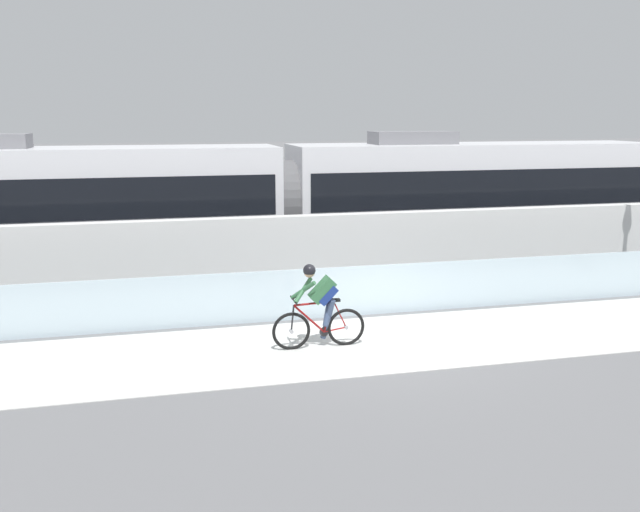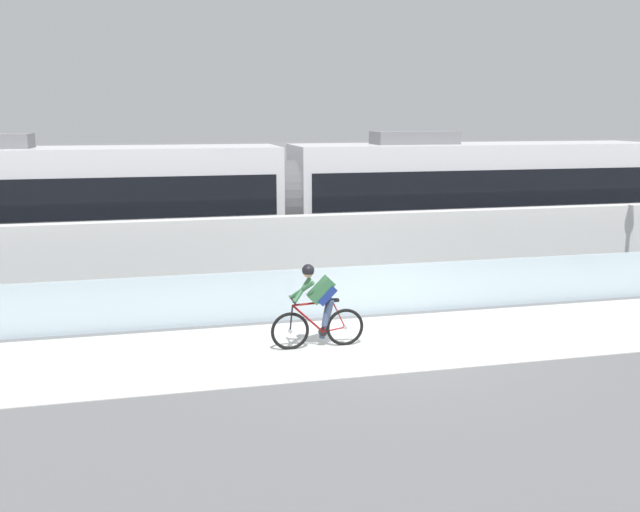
{
  "view_description": "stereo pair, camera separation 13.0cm",
  "coord_description": "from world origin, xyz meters",
  "views": [
    {
      "loc": [
        -4.03,
        -11.77,
        4.27
      ],
      "look_at": [
        -0.61,
        2.35,
        1.25
      ],
      "focal_mm": 38.17,
      "sensor_mm": 36.0,
      "label": 1
    },
    {
      "loc": [
        -3.91,
        -11.8,
        4.27
      ],
      "look_at": [
        -0.61,
        2.35,
        1.25
      ],
      "focal_mm": 38.17,
      "sensor_mm": 36.0,
      "label": 2
    }
  ],
  "objects": [
    {
      "name": "cyclist_on_bike",
      "position": [
        -1.19,
        0.0,
        0.78
      ],
      "size": [
        1.77,
        0.58,
        1.61
      ],
      "color": "black",
      "rests_on": "ground"
    },
    {
      "name": "tram_rail_near",
      "position": [
        0.0,
        6.13,
        0.0
      ],
      "size": [
        32.0,
        0.08,
        0.01
      ],
      "primitive_type": "cube",
      "color": "#595654",
      "rests_on": "ground"
    },
    {
      "name": "tram_rail_far",
      "position": [
        0.0,
        7.57,
        0.0
      ],
      "size": [
        32.0,
        0.08,
        0.01
      ],
      "primitive_type": "cube",
      "color": "#595654",
      "rests_on": "ground"
    },
    {
      "name": "ground_plane",
      "position": [
        0.0,
        0.0,
        0.0
      ],
      "size": [
        200.0,
        200.0,
        0.0
      ],
      "primitive_type": "plane",
      "color": "slate"
    },
    {
      "name": "tram",
      "position": [
        -0.56,
        6.85,
        1.89
      ],
      "size": [
        22.56,
        2.54,
        3.81
      ],
      "color": "silver",
      "rests_on": "ground"
    },
    {
      "name": "glass_parapet",
      "position": [
        0.0,
        1.85,
        0.55
      ],
      "size": [
        32.0,
        0.05,
        1.09
      ],
      "primitive_type": "cube",
      "color": "silver",
      "rests_on": "ground"
    },
    {
      "name": "concrete_barrier_wall",
      "position": [
        0.0,
        3.65,
        0.98
      ],
      "size": [
        32.0,
        0.36,
        1.96
      ],
      "primitive_type": "cube",
      "color": "silver",
      "rests_on": "ground"
    },
    {
      "name": "bike_path_deck",
      "position": [
        0.0,
        0.0,
        0.01
      ],
      "size": [
        32.0,
        3.2,
        0.01
      ],
      "primitive_type": "cube",
      "color": "silver",
      "rests_on": "ground"
    }
  ]
}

